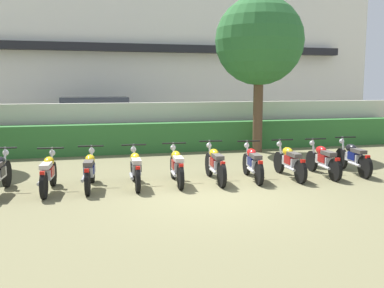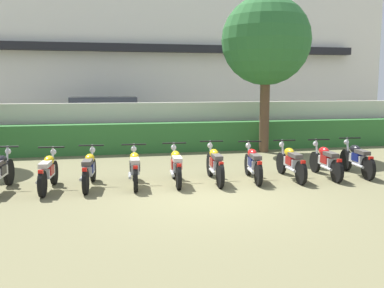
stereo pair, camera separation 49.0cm
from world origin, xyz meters
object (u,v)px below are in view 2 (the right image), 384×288
object	(u,v)px
motorcycle_in_row_6	(253,163)
motorcycle_in_row_9	(357,159)
motorcycle_in_row_2	(89,169)
motorcycle_in_row_7	(291,162)
tree_far_side	(266,41)
motorcycle_in_row_0	(0,172)
motorcycle_in_row_1	(48,171)
motorcycle_in_row_4	(176,166)
parked_car	(108,120)
motorcycle_in_row_3	(135,167)
motorcycle_in_row_5	(215,164)
motorcycle_in_row_8	(326,161)

from	to	relation	value
motorcycle_in_row_6	motorcycle_in_row_9	world-z (taller)	motorcycle_in_row_9
motorcycle_in_row_2	motorcycle_in_row_7	size ratio (longest dim) A/B	0.97
tree_far_side	motorcycle_in_row_6	xyz separation A→B (m)	(-2.00, -4.35, -3.45)
motorcycle_in_row_0	motorcycle_in_row_7	bearing A→B (deg)	-85.74
motorcycle_in_row_1	motorcycle_in_row_4	distance (m)	2.96
parked_car	motorcycle_in_row_6	bearing A→B (deg)	-66.92
motorcycle_in_row_0	motorcycle_in_row_4	bearing A→B (deg)	-85.08
motorcycle_in_row_3	motorcycle_in_row_5	xyz separation A→B (m)	(1.97, 0.02, 0.01)
motorcycle_in_row_1	motorcycle_in_row_7	size ratio (longest dim) A/B	0.94
parked_car	motorcycle_in_row_5	xyz separation A→B (m)	(2.39, -8.41, -0.48)
motorcycle_in_row_7	motorcycle_in_row_6	bearing A→B (deg)	91.04
tree_far_side	motorcycle_in_row_5	size ratio (longest dim) A/B	2.79
motorcycle_in_row_8	motorcycle_in_row_5	bearing A→B (deg)	92.69
motorcycle_in_row_5	motorcycle_in_row_1	bearing A→B (deg)	95.48
tree_far_side	motorcycle_in_row_5	world-z (taller)	tree_far_side
motorcycle_in_row_2	motorcycle_in_row_7	xyz separation A→B (m)	(5.00, -0.12, 0.00)
tree_far_side	motorcycle_in_row_9	xyz separation A→B (m)	(0.90, -4.35, -3.44)
motorcycle_in_row_8	motorcycle_in_row_1	bearing A→B (deg)	94.46
motorcycle_in_row_1	motorcycle_in_row_3	distance (m)	1.96
motorcycle_in_row_0	motorcycle_in_row_4	size ratio (longest dim) A/B	1.05
motorcycle_in_row_0	motorcycle_in_row_1	bearing A→B (deg)	-90.63
tree_far_side	motorcycle_in_row_8	size ratio (longest dim) A/B	2.90
motorcycle_in_row_4	motorcycle_in_row_5	distance (m)	0.97
parked_car	motorcycle_in_row_4	distance (m)	8.54
parked_car	motorcycle_in_row_2	world-z (taller)	parked_car
motorcycle_in_row_2	motorcycle_in_row_0	bearing A→B (deg)	96.42
motorcycle_in_row_8	motorcycle_in_row_9	xyz separation A→B (m)	(0.94, 0.06, 0.01)
motorcycle_in_row_2	motorcycle_in_row_3	xyz separation A→B (m)	(1.05, -0.05, 0.00)
motorcycle_in_row_8	motorcycle_in_row_3	bearing A→B (deg)	93.76
motorcycle_in_row_5	motorcycle_in_row_8	size ratio (longest dim) A/B	1.04
tree_far_side	motorcycle_in_row_1	xyz separation A→B (m)	(-6.91, -4.39, -3.44)
motorcycle_in_row_6	motorcycle_in_row_0	bearing A→B (deg)	97.42
tree_far_side	motorcycle_in_row_7	size ratio (longest dim) A/B	2.84
motorcycle_in_row_1	motorcycle_in_row_7	distance (m)	5.91
motorcycle_in_row_2	motorcycle_in_row_4	size ratio (longest dim) A/B	1.03
motorcycle_in_row_0	motorcycle_in_row_5	world-z (taller)	motorcycle_in_row_0
motorcycle_in_row_9	motorcycle_in_row_0	bearing A→B (deg)	96.10
motorcycle_in_row_5	motorcycle_in_row_9	world-z (taller)	motorcycle_in_row_5
tree_far_side	motorcycle_in_row_5	bearing A→B (deg)	-124.68
motorcycle_in_row_2	motorcycle_in_row_8	distance (m)	5.97
motorcycle_in_row_2	tree_far_side	bearing A→B (deg)	-48.10
motorcycle_in_row_3	motorcycle_in_row_8	xyz separation A→B (m)	(4.92, -0.08, -0.00)
motorcycle_in_row_4	motorcycle_in_row_5	bearing A→B (deg)	-85.74
motorcycle_in_row_2	motorcycle_in_row_8	bearing A→B (deg)	-84.82
motorcycle_in_row_2	motorcycle_in_row_7	distance (m)	5.00
motorcycle_in_row_5	motorcycle_in_row_4	bearing A→B (deg)	93.95
parked_car	motorcycle_in_row_0	size ratio (longest dim) A/B	2.37
tree_far_side	motorcycle_in_row_8	xyz separation A→B (m)	(-0.04, -4.41, -3.45)
tree_far_side	motorcycle_in_row_6	size ratio (longest dim) A/B	3.01
motorcycle_in_row_9	motorcycle_in_row_4	bearing A→B (deg)	95.99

